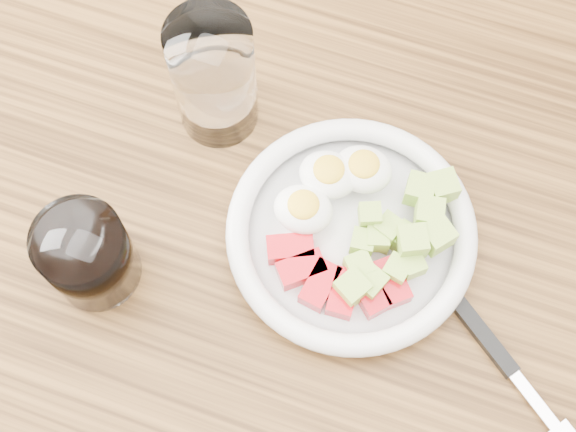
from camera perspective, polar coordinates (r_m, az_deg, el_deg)
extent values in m
plane|color=brown|center=(1.51, 0.24, -11.30)|extent=(4.00, 4.00, 0.00)
cube|color=brown|center=(0.78, 0.45, -2.18)|extent=(1.50, 0.90, 0.04)
cylinder|color=white|center=(0.76, 4.44, -1.58)|extent=(0.22, 0.22, 0.01)
torus|color=white|center=(0.74, 4.54, -1.14)|extent=(0.23, 0.23, 0.02)
cube|color=#BA0B14|center=(0.74, 0.16, -2.33)|extent=(0.05, 0.04, 0.02)
cube|color=#BA0B14|center=(0.73, 0.95, -3.82)|extent=(0.05, 0.05, 0.02)
cube|color=#BA0B14|center=(0.73, 2.28, -4.94)|extent=(0.03, 0.05, 0.02)
cube|color=#BA0B14|center=(0.72, 3.97, -5.50)|extent=(0.03, 0.04, 0.02)
cube|color=#BA0B14|center=(0.73, 5.74, -5.42)|extent=(0.05, 0.05, 0.02)
cube|color=#BA0B14|center=(0.73, 7.31, -4.70)|extent=(0.05, 0.05, 0.02)
ellipsoid|color=white|center=(0.75, 2.88, 2.94)|extent=(0.06, 0.05, 0.03)
ellipsoid|color=yellow|center=(0.74, 2.93, 3.32)|extent=(0.03, 0.03, 0.01)
ellipsoid|color=white|center=(0.75, 5.35, 3.32)|extent=(0.06, 0.05, 0.03)
ellipsoid|color=yellow|center=(0.74, 5.43, 3.70)|extent=(0.03, 0.03, 0.01)
ellipsoid|color=white|center=(0.74, 1.09, 0.47)|extent=(0.06, 0.05, 0.03)
ellipsoid|color=yellow|center=(0.72, 1.11, 0.82)|extent=(0.03, 0.03, 0.01)
cube|color=#A9C84D|center=(0.73, 8.86, -3.47)|extent=(0.03, 0.03, 0.02)
cube|color=#A9C84D|center=(0.72, 7.75, -3.80)|extent=(0.03, 0.03, 0.02)
cube|color=#A9C84D|center=(0.72, 5.07, -3.63)|extent=(0.03, 0.03, 0.02)
cube|color=#A9C84D|center=(0.73, 5.84, 0.06)|extent=(0.03, 0.03, 0.02)
cube|color=#A9C84D|center=(0.73, 5.32, -1.86)|extent=(0.02, 0.02, 0.02)
cube|color=#A9C84D|center=(0.73, 6.39, -1.58)|extent=(0.03, 0.03, 0.02)
cube|color=#A9C84D|center=(0.74, 6.65, -1.60)|extent=(0.02, 0.02, 0.02)
cube|color=#A9C84D|center=(0.73, 10.54, -1.36)|extent=(0.04, 0.04, 0.03)
cube|color=#A9C84D|center=(0.75, 9.34, 1.83)|extent=(0.03, 0.03, 0.03)
cube|color=#A9C84D|center=(0.74, 8.42, -1.68)|extent=(0.03, 0.03, 0.02)
cube|color=#A9C84D|center=(0.72, 4.58, -5.13)|extent=(0.03, 0.03, 0.03)
cube|color=#A9C84D|center=(0.74, 10.01, 0.17)|extent=(0.03, 0.03, 0.02)
cube|color=#A9C84D|center=(0.72, 5.83, -4.72)|extent=(0.03, 0.03, 0.02)
cube|color=#A9C84D|center=(0.72, 8.82, -1.79)|extent=(0.03, 0.03, 0.03)
cube|color=#A9C84D|center=(0.73, 7.16, -0.88)|extent=(0.03, 0.03, 0.02)
cube|color=#A9C84D|center=(0.75, 10.91, 2.06)|extent=(0.03, 0.03, 0.02)
cube|color=black|center=(0.75, 13.27, -7.68)|extent=(0.09, 0.07, 0.01)
cube|color=silver|center=(0.75, 17.21, -12.55)|extent=(0.05, 0.04, 0.00)
cylinder|color=white|center=(0.76, -5.29, 9.78)|extent=(0.08, 0.08, 0.14)
cylinder|color=white|center=(0.73, -14.05, -2.74)|extent=(0.08, 0.08, 0.09)
cylinder|color=black|center=(0.73, -14.01, -2.80)|extent=(0.07, 0.07, 0.08)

